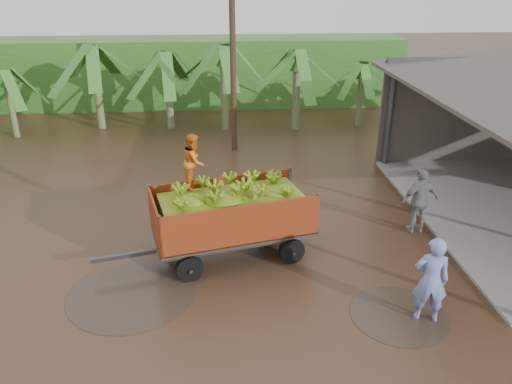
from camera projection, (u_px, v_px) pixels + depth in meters
ground at (261, 242)px, 13.89m from camera, size 100.00×100.00×0.00m
hedge_north at (202, 72)px, 27.61m from camera, size 22.00×3.00×3.60m
banana_trailer at (231, 213)px, 12.80m from camera, size 5.66×2.86×3.28m
man_blue at (431, 280)px, 10.43m from camera, size 0.82×0.63×2.00m
man_grey at (420, 201)px, 14.09m from camera, size 1.21×0.69×1.95m
utility_pole at (233, 48)px, 19.44m from camera, size 1.20×0.24×8.20m
banana_plants at (101, 118)px, 18.84m from camera, size 24.84×20.26×4.11m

